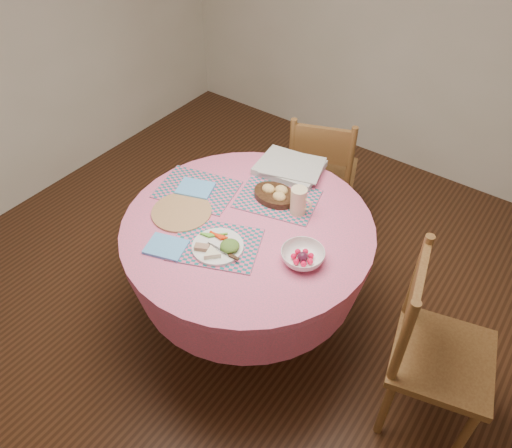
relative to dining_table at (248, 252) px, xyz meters
The scene contains 16 objects.
ground 0.56m from the dining_table, ahead, with size 4.00×4.00×0.00m, color #331C0F.
room_envelope 1.16m from the dining_table, ahead, with size 4.01×4.01×2.71m.
dining_table is the anchor object (origin of this frame).
chair_right 0.98m from the dining_table, ahead, with size 0.53×0.54×0.98m.
chair_back 0.91m from the dining_table, 95.88° to the left, with size 0.54×0.53×0.92m.
placemat_front 0.28m from the dining_table, 99.97° to the right, with size 0.40×0.30×0.01m, color #12636A.
placemat_left 0.43m from the dining_table, behind, with size 0.40×0.30×0.01m, color #12636A.
placemat_back 0.31m from the dining_table, 87.71° to the left, with size 0.40×0.30×0.01m, color #12636A.
wicker_trivet 0.40m from the dining_table, 158.56° to the right, with size 0.30×0.30×0.01m, color #9B6943.
napkin_near 0.45m from the dining_table, 120.56° to the right, with size 0.18×0.14×0.01m, color #5BA3EA.
napkin_far 0.44m from the dining_table, behind, with size 0.18×0.14×0.01m, color #5BA3EA.
dinner_plate 0.31m from the dining_table, 91.29° to the right, with size 0.24×0.25×0.05m.
bread_bowl 0.33m from the dining_table, 90.52° to the left, with size 0.23×0.23×0.08m.
latte_mug 0.38m from the dining_table, 54.83° to the left, with size 0.12×0.08×0.14m.
fruit_bowl 0.41m from the dining_table, ahead, with size 0.26×0.26×0.06m.
newspaper_stack 0.54m from the dining_table, 98.52° to the left, with size 0.40×0.33×0.04m.
Camera 1 is at (1.08, -1.42, 2.39)m, focal length 35.00 mm.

